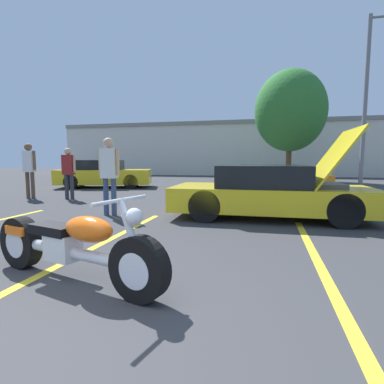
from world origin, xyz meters
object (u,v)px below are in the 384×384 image
Objects in this scene: spectator_by_show_car at (69,169)px; light_pole at (368,95)px; parked_car_right_row at (272,178)px; parked_car_left_row at (104,174)px; spectator_near_motorcycle at (29,166)px; motorcycle at (72,247)px; spectator_midground at (109,169)px; show_car_hood_open at (271,192)px; tree_background at (290,111)px.

light_pole is at bearing 31.74° from spectator_by_show_car.
parked_car_right_row is (-4.01, -2.18, -3.59)m from light_pole.
spectator_near_motorcycle is (-0.31, -4.19, 0.49)m from parked_car_left_row.
light_pole is 3.17× the size of motorcycle.
motorcycle is 10.34m from parked_car_right_row.
parked_car_left_row is 2.53× the size of spectator_midground.
spectator_near_motorcycle is (-7.87, -4.42, 0.56)m from parked_car_right_row.
motorcycle is at bearing -118.37° from parked_car_right_row.
light_pole is 12.07m from spectator_midground.
parked_car_right_row is 2.80× the size of spectator_by_show_car.
show_car_hood_open reaches higher than spectator_near_motorcycle.
tree_background is at bearing 20.17° from parked_car_left_row.
spectator_by_show_car reaches higher than motorcycle.
parked_car_right_row is at bearing 33.63° from spectator_by_show_car.
parked_car_left_row is 4.23m from spectator_near_motorcycle.
spectator_near_motorcycle is at bearing -129.70° from tree_background.
show_car_hood_open is (-4.13, -8.13, -3.55)m from light_pole.
show_car_hood_open is 2.60× the size of spectator_by_show_car.
light_pole is 14.26m from motorcycle.
motorcycle is 0.52× the size of parked_car_left_row.
show_car_hood_open reaches higher than spectator_by_show_car.
tree_background is 12.88m from show_car_hood_open.
tree_background reaches higher than parked_car_right_row.
parked_car_right_row is 1.03× the size of parked_car_left_row.
parked_car_right_row is at bearing -15.44° from parked_car_left_row.
show_car_hood_open is 2.38× the size of spectator_near_motorcycle.
tree_background is at bearing 125.12° from light_pole.
tree_background is 1.52× the size of show_car_hood_open.
light_pole reaches higher than parked_car_left_row.
motorcycle is 3.92m from spectator_midground.
light_pole is 1.66× the size of parked_car_left_row.
parked_car_right_row is at bearing 87.28° from show_car_hood_open.
spectator_near_motorcycle is at bearing 152.56° from spectator_midground.
light_pole reaches higher than show_car_hood_open.
show_car_hood_open is at bearing 78.79° from motorcycle.
motorcycle is 0.55× the size of show_car_hood_open.
spectator_midground reaches higher than motorcycle.
spectator_by_show_car is at bearing -125.28° from tree_background.
light_pole is 1.60× the size of parked_car_right_row.
parked_car_left_row is at bearing 133.70° from motorcycle.
motorcycle is 0.51× the size of parked_car_right_row.
spectator_by_show_car is at bearing 4.86° from spectator_near_motorcycle.
show_car_hood_open is at bearing 9.73° from spectator_midground.
motorcycle is at bearing -78.64° from parked_car_left_row.
parked_car_right_row is at bearing 60.46° from spectator_midground.
parked_car_right_row is (0.12, 5.95, -0.04)m from show_car_hood_open.
spectator_by_show_car is at bearing 163.82° from show_car_hood_open.
tree_background is at bearing 50.30° from spectator_near_motorcycle.
light_pole is 1.13× the size of tree_background.
parked_car_right_row is 9.04m from spectator_near_motorcycle.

